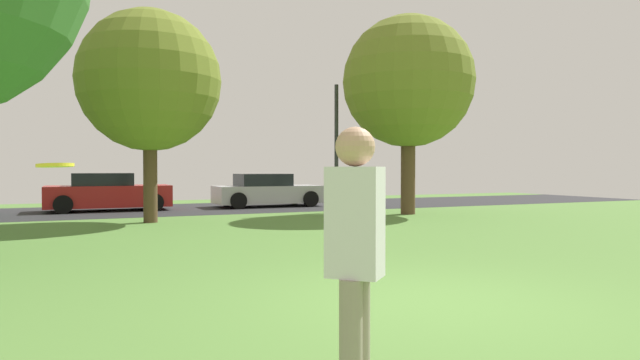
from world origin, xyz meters
name	(u,v)px	position (x,y,z in m)	size (l,w,h in m)	color
ground_plane	(428,302)	(0.00, 0.00, 0.00)	(44.00, 44.00, 0.00)	#547F38
road_strip	(180,209)	(0.00, 16.00, 0.00)	(44.00, 6.40, 0.01)	#28282B
oak_tree_center	(408,82)	(6.65, 10.51, 4.47)	(4.44, 4.44, 6.71)	brown
birch_tree_lone	(150,81)	(-1.70, 11.09, 4.04)	(4.03, 4.03, 6.07)	brown
person_catcher	(355,258)	(-2.19, -2.33, 1.01)	(0.38, 0.38, 1.80)	gray
frisbee_disc	(55,165)	(-3.86, -0.61, 1.57)	(0.38, 0.38, 0.04)	yellow
parked_car_red	(107,193)	(-2.56, 16.29, 0.64)	(4.31, 2.03, 1.38)	#B21E1E
parked_car_silver	(267,191)	(3.48, 16.03, 0.62)	(4.28, 2.05, 1.33)	#B7B7BC
street_lamp_post	(336,149)	(4.77, 12.20, 2.25)	(0.14, 0.14, 4.50)	#2D2D33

